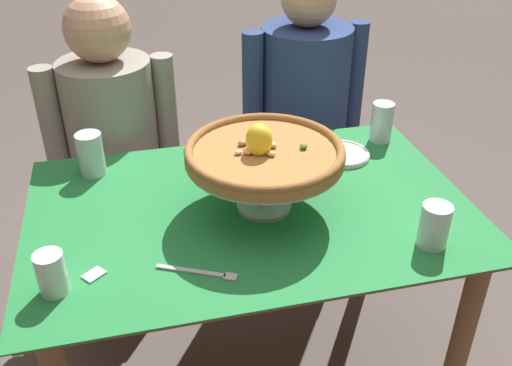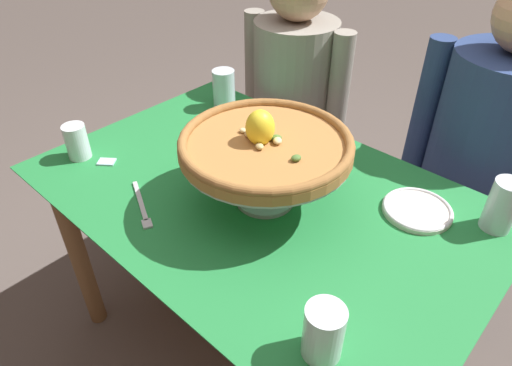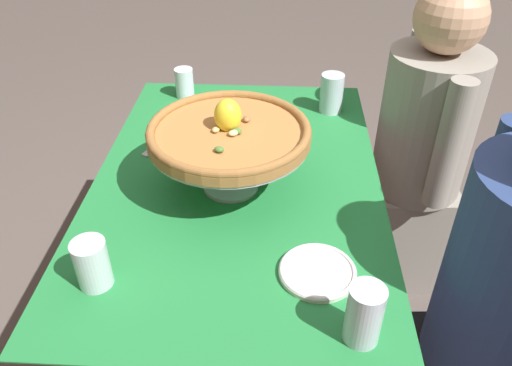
% 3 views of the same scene
% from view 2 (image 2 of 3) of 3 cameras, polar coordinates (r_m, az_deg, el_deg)
% --- Properties ---
extents(ground_plane, '(14.00, 14.00, 0.00)m').
position_cam_2_polar(ground_plane, '(1.77, 0.23, -19.75)').
color(ground_plane, '#5B514C').
extents(dining_table, '(1.24, 0.82, 0.72)m').
position_cam_2_polar(dining_table, '(1.31, 0.29, -4.94)').
color(dining_table, olive).
rests_on(dining_table, ground).
extents(pizza_stand, '(0.42, 0.42, 0.16)m').
position_cam_2_polar(pizza_stand, '(1.13, 1.22, 2.63)').
color(pizza_stand, '#B7B7C1').
rests_on(pizza_stand, dining_table).
extents(pizza, '(0.43, 0.43, 0.11)m').
position_cam_2_polar(pizza, '(1.10, 1.22, 5.06)').
color(pizza, '#AD753D').
rests_on(pizza, pizza_stand).
extents(water_glass_front_right, '(0.08, 0.08, 0.12)m').
position_cam_2_polar(water_glass_front_right, '(0.87, 8.47, -18.43)').
color(water_glass_front_right, silver).
rests_on(water_glass_front_right, dining_table).
extents(water_glass_front_left, '(0.07, 0.07, 0.11)m').
position_cam_2_polar(water_glass_front_left, '(1.45, -21.64, 4.71)').
color(water_glass_front_left, white).
rests_on(water_glass_front_left, dining_table).
extents(water_glass_back_right, '(0.07, 0.07, 0.14)m').
position_cam_2_polar(water_glass_back_right, '(1.24, 28.57, -2.81)').
color(water_glass_back_right, silver).
rests_on(water_glass_back_right, dining_table).
extents(water_glass_back_left, '(0.08, 0.08, 0.14)m').
position_cam_2_polar(water_glass_back_left, '(1.64, -4.06, 11.48)').
color(water_glass_back_left, silver).
rests_on(water_glass_back_left, dining_table).
extents(side_plate, '(0.18, 0.18, 0.02)m').
position_cam_2_polar(side_plate, '(1.24, 19.70, -3.18)').
color(side_plate, silver).
rests_on(side_plate, dining_table).
extents(dinner_fork, '(0.19, 0.10, 0.01)m').
position_cam_2_polar(dinner_fork, '(1.22, -14.19, -2.90)').
color(dinner_fork, '#B7B7C1').
rests_on(dinner_fork, dining_table).
extents(sugar_packet, '(0.06, 0.06, 0.00)m').
position_cam_2_polar(sugar_packet, '(1.42, -18.35, 2.56)').
color(sugar_packet, silver).
rests_on(sugar_packet, dining_table).
extents(diner_left, '(0.48, 0.35, 1.18)m').
position_cam_2_polar(diner_left, '(1.92, 4.58, 8.43)').
color(diner_left, gray).
rests_on(diner_left, ground).
extents(diner_right, '(0.50, 0.37, 1.22)m').
position_cam_2_polar(diner_right, '(1.67, 25.92, 0.65)').
color(diner_right, black).
rests_on(diner_right, ground).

